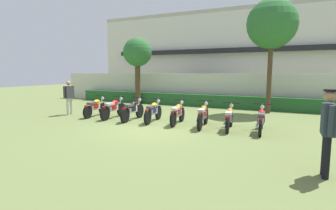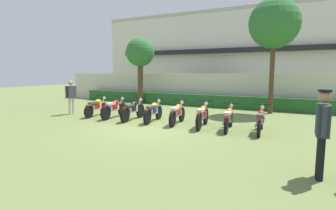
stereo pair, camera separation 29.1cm
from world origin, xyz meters
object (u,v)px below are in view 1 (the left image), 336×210
parked_car (195,87)px  motorcycle_in_row_3 (153,111)px  tree_far_side (272,24)px  motorcycle_in_row_5 (203,115)px  officer_0 (328,125)px  motorcycle_in_row_0 (95,107)px  inspector_person (69,95)px  motorcycle_in_row_1 (113,108)px  motorcycle_in_row_6 (229,118)px  motorcycle_in_row_2 (133,110)px  tree_near_inspector (137,54)px  motorcycle_in_row_4 (178,113)px  motorcycle_in_row_7 (261,120)px

parked_car → motorcycle_in_row_3: (1.43, -9.06, -0.49)m
tree_far_side → motorcycle_in_row_5: size_ratio=2.96×
motorcycle_in_row_3 → officer_0: size_ratio=1.07×
motorcycle_in_row_0 → inspector_person: 1.54m
motorcycle_in_row_1 → motorcycle_in_row_5: 4.24m
motorcycle_in_row_6 → motorcycle_in_row_1: bearing=81.5°
motorcycle_in_row_0 → motorcycle_in_row_3: size_ratio=0.97×
motorcycle_in_row_6 → officer_0: 4.47m
motorcycle_in_row_0 → motorcycle_in_row_5: bearing=-98.5°
motorcycle_in_row_2 → inspector_person: bearing=87.1°
tree_far_side → motorcycle_in_row_2: tree_far_side is taller
tree_near_inspector → motorcycle_in_row_6: tree_near_inspector is taller
motorcycle_in_row_3 → motorcycle_in_row_4: motorcycle_in_row_3 is taller
motorcycle_in_row_4 → motorcycle_in_row_7: 3.17m
parked_car → officer_0: (7.33, -12.69, 0.11)m
motorcycle_in_row_5 → motorcycle_in_row_6: 0.99m
tree_far_side → motorcycle_in_row_1: bearing=-143.0°
motorcycle_in_row_4 → motorcycle_in_row_6: motorcycle_in_row_4 is taller
parked_car → motorcycle_in_row_1: parked_car is taller
parked_car → motorcycle_in_row_7: size_ratio=2.40×
motorcycle_in_row_6 → inspector_person: bearing=83.0°
motorcycle_in_row_7 → inspector_person: (-8.80, -0.08, 0.53)m
motorcycle_in_row_2 → tree_far_side: bearing=-52.0°
parked_car → motorcycle_in_row_3: size_ratio=2.44×
motorcycle_in_row_5 → officer_0: size_ratio=1.08×
motorcycle_in_row_0 → motorcycle_in_row_4: motorcycle_in_row_4 is taller
motorcycle_in_row_0 → motorcycle_in_row_3: 3.10m
tree_near_inspector → motorcycle_in_row_7: tree_near_inspector is taller
parked_car → motorcycle_in_row_6: (4.62, -9.18, -0.50)m
motorcycle_in_row_6 → tree_near_inspector: bearing=46.7°
tree_near_inspector → motorcycle_in_row_6: 9.26m
motorcycle_in_row_5 → inspector_person: (-6.73, -0.03, 0.51)m
motorcycle_in_row_0 → motorcycle_in_row_2: motorcycle_in_row_2 is taller
tree_far_side → motorcycle_in_row_3: bearing=-131.4°
tree_near_inspector → motorcycle_in_row_0: 5.83m
tree_near_inspector → motorcycle_in_row_0: (0.84, -5.07, -2.77)m
parked_car → motorcycle_in_row_4: parked_car is taller
motorcycle_in_row_0 → motorcycle_in_row_6: (6.29, -0.15, -0.00)m
motorcycle_in_row_3 → officer_0: bearing=-129.8°
inspector_person → officer_0: officer_0 is taller
parked_car → tree_far_side: size_ratio=0.82×
officer_0 → motorcycle_in_row_3: bearing=-33.3°
motorcycle_in_row_7 → officer_0: size_ratio=1.09×
tree_near_inspector → motorcycle_in_row_4: bearing=-45.3°
parked_car → motorcycle_in_row_6: bearing=-61.0°
motorcycle_in_row_4 → inspector_person: size_ratio=1.10×
tree_far_side → motorcycle_in_row_5: (-1.87, -4.72, -3.89)m
tree_far_side → motorcycle_in_row_2: bearing=-137.4°
motorcycle_in_row_6 → tree_far_side: bearing=-17.6°
motorcycle_in_row_2 → motorcycle_in_row_7: bearing=-94.8°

